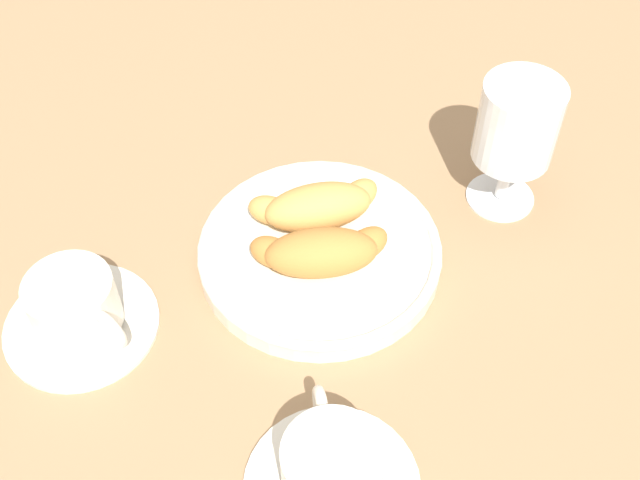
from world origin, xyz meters
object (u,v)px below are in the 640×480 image
object	(u,v)px
coffee_cup_far	(332,471)
coffee_cup_near	(77,310)
croissant_large	(321,251)
juice_glass_left	(517,127)
pastry_plate	(320,252)
croissant_small	(318,206)

from	to	relation	value
coffee_cup_far	coffee_cup_near	bearing A→B (deg)	146.15
croissant_large	juice_glass_left	bearing A→B (deg)	30.40
coffee_cup_far	juice_glass_left	xyz separation A→B (m)	(0.17, 0.30, 0.07)
pastry_plate	croissant_small	size ratio (longest dim) A/B	1.70
croissant_small	coffee_cup_near	world-z (taller)	croissant_small
croissant_large	croissant_small	xyz separation A→B (m)	(-0.00, 0.05, 0.00)
coffee_cup_near	croissant_small	bearing A→B (deg)	27.28
pastry_plate	coffee_cup_near	xyz separation A→B (m)	(-0.21, -0.08, 0.01)
croissant_large	croissant_small	world-z (taller)	same
juice_glass_left	coffee_cup_near	bearing A→B (deg)	-158.02
croissant_small	juice_glass_left	size ratio (longest dim) A/B	0.95
pastry_plate	coffee_cup_far	distance (m)	0.22
croissant_large	coffee_cup_near	bearing A→B (deg)	-166.17
croissant_small	coffee_cup_far	xyz separation A→B (m)	(0.01, -0.25, -0.02)
croissant_large	juice_glass_left	size ratio (longest dim) A/B	0.97
croissant_small	juice_glass_left	world-z (taller)	juice_glass_left
pastry_plate	coffee_cup_far	xyz separation A→B (m)	(0.01, -0.22, 0.01)
croissant_large	coffee_cup_near	size ratio (longest dim) A/B	1.00
coffee_cup_near	juice_glass_left	distance (m)	0.43
croissant_small	croissant_large	bearing A→B (deg)	-86.56
coffee_cup_near	pastry_plate	bearing A→B (deg)	19.99
pastry_plate	coffee_cup_far	world-z (taller)	coffee_cup_far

